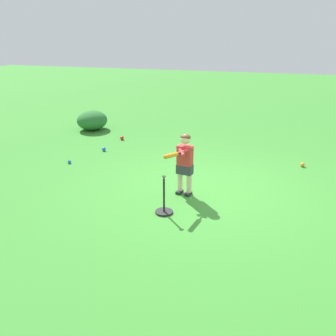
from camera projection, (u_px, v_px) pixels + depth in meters
The scene contains 8 objects.
ground_plane at pixel (204, 190), 6.73m from camera, with size 40.00×40.00×0.00m, color #38842D.
child_batter at pixel (184, 159), 6.33m from camera, with size 0.76×0.35×1.08m.
play_ball_behind_batter at pixel (104, 149), 8.87m from camera, with size 0.09×0.09×0.09m, color blue.
play_ball_far_left at pixel (69, 162), 8.06m from camera, with size 0.07×0.07×0.07m, color blue.
play_ball_midfield at pixel (122, 138), 9.77m from camera, with size 0.10×0.10×0.10m, color red.
play_ball_far_right at pixel (303, 165), 7.86m from camera, with size 0.09×0.09×0.09m, color orange.
batting_tee at pixel (164, 207), 5.87m from camera, with size 0.28×0.28×0.62m.
shrub_left_background at pixel (92, 120), 10.69m from camera, with size 0.93×0.83×0.55m, color #286B2D.
Camera 1 is at (-6.09, -1.18, 2.72)m, focal length 40.12 mm.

